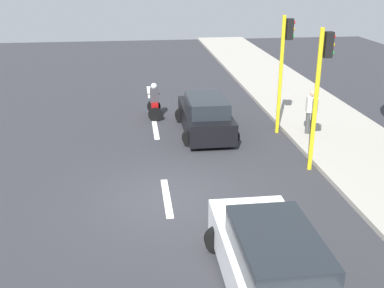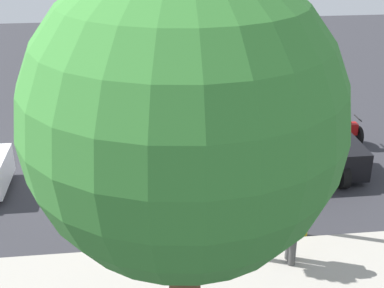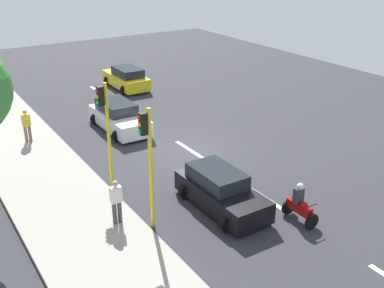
# 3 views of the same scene
# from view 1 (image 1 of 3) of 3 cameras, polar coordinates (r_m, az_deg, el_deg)

# --- Properties ---
(ground_plane) EXTENTS (40.00, 60.00, 0.10)m
(ground_plane) POSITION_cam_1_polar(r_m,az_deg,el_deg) (13.61, -3.05, -6.67)
(ground_plane) COLOR #2D2D33
(lane_stripe_mid) EXTENTS (0.20, 2.40, 0.01)m
(lane_stripe_mid) POSITION_cam_1_polar(r_m,az_deg,el_deg) (13.58, -3.05, -6.46)
(lane_stripe_mid) COLOR white
(lane_stripe_mid) RESTS_ON ground
(lane_stripe_south) EXTENTS (0.20, 2.40, 0.01)m
(lane_stripe_south) POSITION_cam_1_polar(r_m,az_deg,el_deg) (19.11, -4.42, 1.77)
(lane_stripe_south) COLOR white
(lane_stripe_south) RESTS_ON ground
(lane_stripe_far_south) EXTENTS (0.20, 2.40, 0.01)m
(lane_stripe_far_south) POSITION_cam_1_polar(r_m,az_deg,el_deg) (24.85, -5.16, 6.25)
(lane_stripe_far_south) COLOR white
(lane_stripe_far_south) RESTS_ON ground
(car_white) EXTENTS (2.21, 4.50, 1.52)m
(car_white) POSITION_cam_1_polar(r_m,az_deg,el_deg) (9.76, 9.58, -13.93)
(car_white) COLOR white
(car_white) RESTS_ON ground
(car_black) EXTENTS (2.13, 4.21, 1.52)m
(car_black) POSITION_cam_1_polar(r_m,az_deg,el_deg) (18.41, 1.64, 3.39)
(car_black) COLOR black
(car_black) RESTS_ON ground
(motorcycle) EXTENTS (0.60, 1.30, 1.53)m
(motorcycle) POSITION_cam_1_polar(r_m,az_deg,el_deg) (20.50, -4.56, 4.96)
(motorcycle) COLOR black
(motorcycle) RESTS_ON ground
(pedestrian_near_signal) EXTENTS (0.40, 0.24, 1.69)m
(pedestrian_near_signal) POSITION_cam_1_polar(r_m,az_deg,el_deg) (18.46, 14.17, 3.93)
(pedestrian_near_signal) COLOR #3F3F3F
(pedestrian_near_signal) RESTS_ON sidewalk
(traffic_light_corner) EXTENTS (0.49, 0.24, 4.50)m
(traffic_light_corner) POSITION_cam_1_polar(r_m,az_deg,el_deg) (14.99, 15.24, 7.40)
(traffic_light_corner) COLOR yellow
(traffic_light_corner) RESTS_ON ground
(traffic_light_midblock) EXTENTS (0.49, 0.24, 4.50)m
(traffic_light_midblock) POSITION_cam_1_polar(r_m,az_deg,el_deg) (18.32, 11.04, 10.08)
(traffic_light_midblock) COLOR yellow
(traffic_light_midblock) RESTS_ON ground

